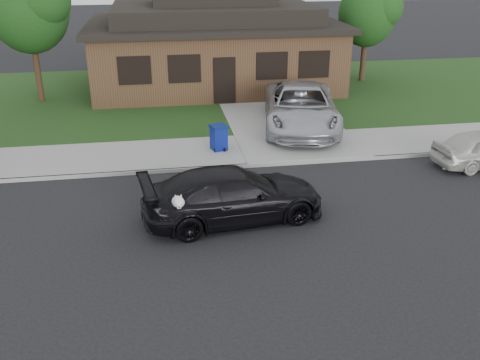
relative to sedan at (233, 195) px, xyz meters
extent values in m
plane|color=black|center=(-2.73, 0.09, -0.72)|extent=(120.00, 120.00, 0.00)
cube|color=gray|center=(-2.73, 5.09, -0.66)|extent=(60.00, 3.00, 0.12)
cube|color=gray|center=(-2.73, 3.59, -0.66)|extent=(60.00, 0.12, 0.12)
cube|color=#193814|center=(-2.73, 13.09, -0.65)|extent=(60.00, 13.00, 0.13)
cube|color=gray|center=(3.27, 10.09, -0.65)|extent=(4.50, 13.00, 0.14)
imported|color=black|center=(0.01, 0.00, 0.00)|extent=(5.18, 2.68, 1.44)
ellipsoid|color=white|center=(-1.50, -0.85, 0.32)|extent=(0.34, 0.40, 0.30)
sphere|color=white|center=(-1.50, -1.08, 0.42)|extent=(0.26, 0.26, 0.26)
cube|color=white|center=(-1.50, -1.21, 0.38)|extent=(0.09, 0.12, 0.08)
sphere|color=black|center=(-1.50, -1.27, 0.38)|extent=(0.04, 0.04, 0.04)
cone|color=white|center=(-1.57, -1.03, 0.56)|extent=(0.11, 0.11, 0.14)
cone|color=white|center=(-1.44, -1.03, 0.56)|extent=(0.11, 0.11, 0.14)
imported|color=#B5B8BD|center=(3.80, 7.09, 0.26)|extent=(3.95, 6.50, 1.69)
cube|color=navy|center=(0.25, 5.16, -0.19)|extent=(0.63, 0.63, 0.82)
cube|color=#071959|center=(0.25, 5.16, 0.27)|extent=(0.69, 0.69, 0.09)
cylinder|color=black|center=(0.07, 4.91, -0.54)|extent=(0.08, 0.14, 0.13)
cylinder|color=black|center=(0.44, 4.91, -0.54)|extent=(0.08, 0.14, 0.13)
cube|color=#422B1C|center=(1.27, 15.09, 0.91)|extent=(12.00, 8.00, 3.00)
cube|color=black|center=(1.27, 15.09, 2.54)|extent=(12.60, 8.60, 0.25)
cube|color=black|center=(1.27, 15.09, 3.06)|extent=(10.00, 6.50, 0.80)
cube|color=black|center=(1.27, 11.06, 0.51)|extent=(1.00, 0.06, 2.10)
cube|color=black|center=(-2.73, 11.06, 1.11)|extent=(1.30, 0.05, 1.10)
cube|color=black|center=(-0.53, 11.06, 1.11)|extent=(1.30, 0.05, 1.10)
cube|color=black|center=(3.47, 11.06, 1.11)|extent=(1.30, 0.05, 1.10)
cube|color=black|center=(5.47, 11.06, 1.11)|extent=(1.30, 0.05, 1.10)
cylinder|color=#332114|center=(-7.23, 13.09, 0.65)|extent=(0.28, 0.28, 2.48)
ellipsoid|color=#143811|center=(-7.23, 13.09, 3.69)|extent=(3.60, 3.60, 4.14)
cylinder|color=#332114|center=(9.27, 14.59, 0.42)|extent=(0.28, 0.28, 2.03)
ellipsoid|color=#143811|center=(9.27, 14.59, 2.94)|extent=(3.00, 3.00, 3.45)
sphere|color=#26591E|center=(9.87, 14.14, 3.24)|extent=(2.10, 2.10, 2.10)
camera|label=1|loc=(-1.90, -12.86, 6.16)|focal=40.00mm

